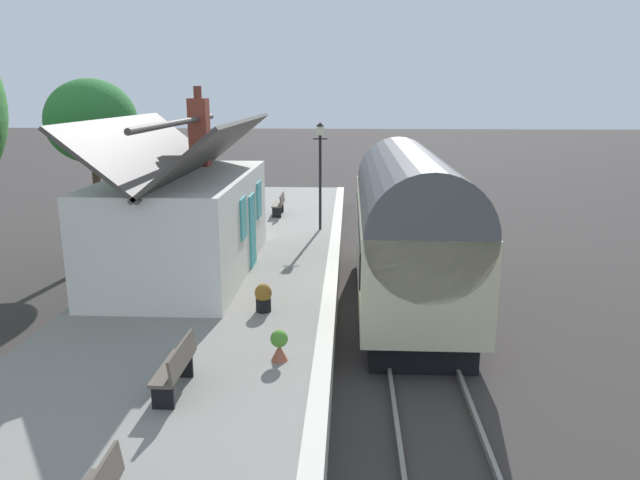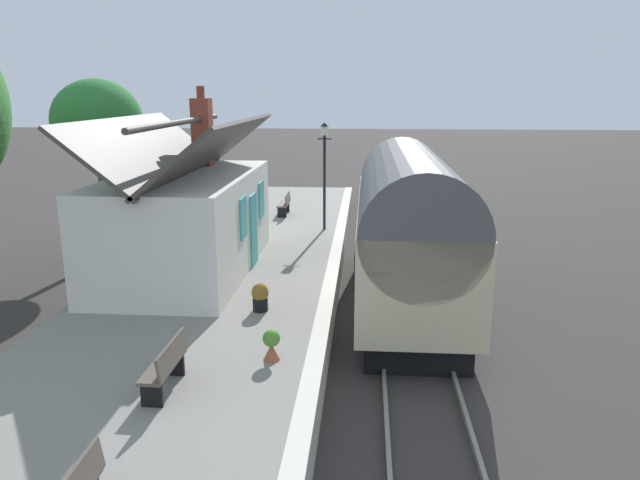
% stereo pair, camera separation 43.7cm
% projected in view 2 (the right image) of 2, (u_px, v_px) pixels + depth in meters
% --- Properties ---
extents(ground_plane, '(160.00, 160.00, 0.00)m').
position_uv_depth(ground_plane, '(373.00, 309.00, 16.51)').
color(ground_plane, '#383330').
extents(platform, '(32.00, 6.34, 0.82)m').
position_uv_depth(platform, '(223.00, 291.00, 16.72)').
color(platform, gray).
rests_on(platform, ground).
extents(platform_edge_coping, '(32.00, 0.36, 0.02)m').
position_uv_depth(platform_edge_coping, '(331.00, 279.00, 16.40)').
color(platform_edge_coping, beige).
rests_on(platform_edge_coping, platform).
extents(rail_near, '(52.00, 0.08, 0.14)m').
position_uv_depth(rail_near, '(433.00, 308.00, 16.37)').
color(rail_near, gray).
rests_on(rail_near, ground).
extents(rail_far, '(52.00, 0.08, 0.14)m').
position_uv_depth(rail_far, '(380.00, 307.00, 16.48)').
color(rail_far, gray).
rests_on(rail_far, ground).
extents(train, '(9.24, 2.73, 4.32)m').
position_uv_depth(train, '(409.00, 229.00, 16.14)').
color(train, black).
rests_on(train, ground).
extents(station_building, '(7.68, 3.79, 5.13)m').
position_uv_depth(station_building, '(186.00, 218.00, 16.92)').
color(station_building, white).
rests_on(station_building, platform).
extents(bench_near_building, '(1.41, 0.46, 0.88)m').
position_uv_depth(bench_near_building, '(166.00, 365.00, 10.22)').
color(bench_near_building, brown).
rests_on(bench_near_building, platform).
extents(bench_by_lamp, '(1.41, 0.46, 0.88)m').
position_uv_depth(bench_by_lamp, '(285.00, 203.00, 24.82)').
color(bench_by_lamp, brown).
rests_on(bench_by_lamp, platform).
extents(planter_edge_near, '(0.40, 0.40, 0.68)m').
position_uv_depth(planter_edge_near, '(235.00, 217.00, 22.72)').
color(planter_edge_near, black).
rests_on(planter_edge_near, platform).
extents(planter_under_sign, '(0.40, 0.40, 0.67)m').
position_uv_depth(planter_under_sign, '(260.00, 297.00, 13.99)').
color(planter_under_sign, black).
rests_on(planter_under_sign, platform).
extents(planter_edge_far, '(0.33, 0.33, 0.63)m').
position_uv_depth(planter_edge_far, '(272.00, 345.00, 11.43)').
color(planter_edge_far, '#9E5138').
rests_on(planter_edge_far, platform).
extents(lamp_post_platform, '(0.32, 0.50, 3.90)m').
position_uv_depth(lamp_post_platform, '(324.00, 156.00, 21.68)').
color(lamp_post_platform, black).
rests_on(lamp_post_platform, platform).
extents(tree_mid_background, '(2.99, 3.03, 6.22)m').
position_uv_depth(tree_mid_background, '(97.00, 122.00, 20.40)').
color(tree_mid_background, '#4C3828').
rests_on(tree_mid_background, ground).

